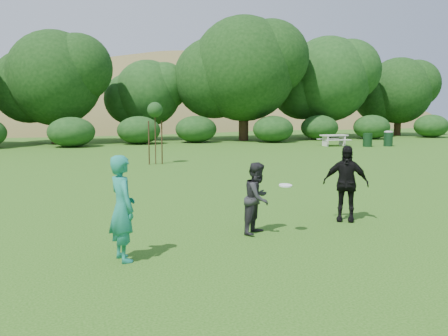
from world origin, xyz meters
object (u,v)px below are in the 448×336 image
at_px(player_black, 346,183).
at_px(sapling, 155,111).
at_px(player_teal, 122,208).
at_px(picnic_table, 334,138).
at_px(player_grey, 258,198).
at_px(trash_can_lidded, 388,138).
at_px(trash_can_near, 367,140).

distance_m(player_black, sapling, 13.03).
distance_m(player_teal, picnic_table, 26.97).
xyz_separation_m(player_grey, picnic_table, (13.86, 20.15, -0.23)).
distance_m(player_grey, trash_can_lidded, 25.48).
height_order(picnic_table, trash_can_lidded, trash_can_lidded).
distance_m(trash_can_near, sapling, 16.42).
bearing_deg(trash_can_near, player_grey, -129.64).
bearing_deg(player_teal, picnic_table, -51.23).
bearing_deg(player_teal, player_grey, -84.11).
relative_size(picnic_table, trash_can_lidded, 1.71).
height_order(player_black, picnic_table, player_black).
bearing_deg(player_grey, player_teal, 155.27).
relative_size(player_grey, trash_can_near, 1.66).
distance_m(sapling, picnic_table, 15.29).
relative_size(trash_can_near, trash_can_lidded, 0.86).
xyz_separation_m(picnic_table, trash_can_lidded, (3.34, -1.36, 0.02)).
height_order(player_black, trash_can_near, player_black).
bearing_deg(player_black, trash_can_lidded, 85.64).
bearing_deg(trash_can_near, picnic_table, 144.67).
bearing_deg(sapling, player_grey, -91.60).
xyz_separation_m(player_grey, sapling, (0.37, 13.21, 1.67)).
relative_size(sapling, picnic_table, 1.58).
relative_size(player_black, trash_can_near, 1.95).
relative_size(player_teal, trash_can_lidded, 1.74).
xyz_separation_m(player_teal, trash_can_lidded, (20.10, 19.77, -0.37)).
relative_size(trash_can_near, picnic_table, 0.50).
distance_m(picnic_table, trash_can_lidded, 3.61).
distance_m(player_black, picnic_table, 22.84).
xyz_separation_m(player_black, sapling, (-1.99, 12.79, 1.54)).
bearing_deg(sapling, player_black, -81.16).
bearing_deg(player_grey, picnic_table, 12.03).
height_order(player_grey, player_black, player_black).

